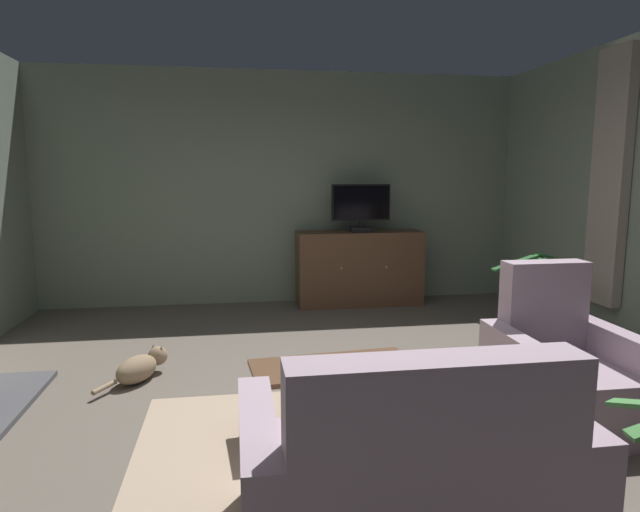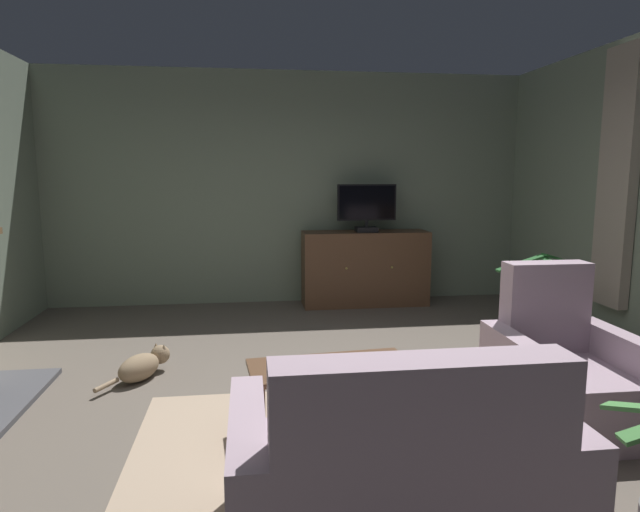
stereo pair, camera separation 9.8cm
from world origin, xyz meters
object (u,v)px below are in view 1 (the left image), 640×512
Objects in this scene: television at (361,206)px; cat at (140,367)px; sofa_floral at (410,481)px; potted_plant_small_fern_corner at (534,323)px; tv_cabinet at (359,270)px; coffee_table at (333,373)px; armchair_in_far_corner at (562,375)px; tv_remote at (300,362)px.

television is 3.31m from cat.
sofa_floral reaches higher than potted_plant_small_fern_corner.
tv_cabinet is 1.46× the size of coffee_table.
tv_cabinet is at bearing 99.47° from armchair_in_far_corner.
sofa_floral reaches higher than tv_remote.
coffee_table is 2.50m from potted_plant_small_fern_corner.
tv_cabinet is 3.43m from tv_remote.
tv_cabinet is 2.47× the size of cat.
television reaches higher than cat.
tv_cabinet is at bearing 1.08° from tv_remote.
tv_remote reaches higher than coffee_table.
armchair_in_far_corner reaches higher than coffee_table.
television is at bearing 0.79° from tv_remote.
television is (0.00, -0.05, 0.78)m from tv_cabinet.
potted_plant_small_fern_corner reaches higher than cat.
sofa_floral is (-0.80, -4.35, -0.89)m from television.
television is 3.46m from tv_remote.
television reaches higher than armchair_in_far_corner.
sofa_floral reaches higher than cat.
tv_remote is at bearing 168.21° from coffee_table.
armchair_in_far_corner is at bearing -22.60° from cat.
tv_cabinet is 3.42m from armchair_in_far_corner.
potted_plant_small_fern_corner is (2.12, 1.32, -0.14)m from coffee_table.
coffee_table is at bearing 96.31° from sofa_floral.
sofa_floral is at bearing -83.69° from coffee_table.
sofa_floral reaches higher than coffee_table.
coffee_table is at bearing -105.78° from tv_cabinet.
armchair_in_far_corner is (0.56, -3.32, -0.89)m from television.
armchair_in_far_corner is at bearing -114.00° from potted_plant_small_fern_corner.
tv_cabinet is 0.78m from television.
sofa_floral is at bearing -100.45° from television.
cat is at bearing -135.84° from tv_cabinet.
tv_cabinet is at bearing 79.67° from sofa_floral.
sofa_floral is at bearing -129.23° from potted_plant_small_fern_corner.
tv_cabinet reaches higher than coffee_table.
armchair_in_far_corner reaches higher than sofa_floral.
tv_remote is at bearing -42.46° from cat.
television reaches higher than coffee_table.
armchair_in_far_corner is at bearing -80.53° from tv_cabinet.
television is 0.50× the size of sofa_floral.
tv_remote is at bearing -109.49° from television.
potted_plant_small_fern_corner is at bearing -40.85° from tv_remote.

